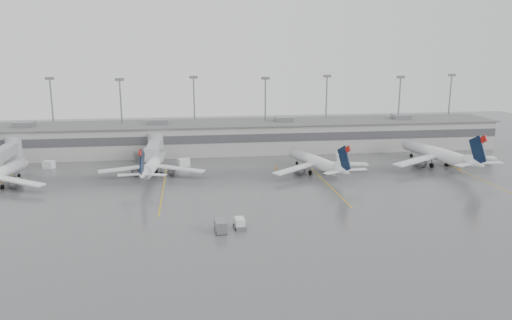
{
  "coord_description": "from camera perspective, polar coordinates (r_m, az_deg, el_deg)",
  "views": [
    {
      "loc": [
        -11.86,
        -80.0,
        29.05
      ],
      "look_at": [
        2.4,
        24.0,
        5.0
      ],
      "focal_mm": 35.0,
      "sensor_mm": 36.0,
      "label": 1
    }
  ],
  "objects": [
    {
      "name": "gse_uld_b",
      "position": [
        124.38,
        -8.26,
        -0.28
      ],
      "size": [
        3.16,
        2.61,
        1.92
      ],
      "primitive_type": "cube",
      "rotation": [
        0.0,
        0.0,
        0.34
      ],
      "color": "white",
      "rests_on": "ground"
    },
    {
      "name": "stand_markings",
      "position": [
        108.63,
        -1.25,
        -2.61
      ],
      "size": [
        105.25,
        40.0,
        0.01
      ],
      "color": "#D19B0C",
      "rests_on": "ground"
    },
    {
      "name": "jet_bridge_right",
      "position": [
        128.51,
        -11.51,
        1.34
      ],
      "size": [
        4.0,
        17.2,
        7.0
      ],
      "color": "#9FA2A4",
      "rests_on": "ground"
    },
    {
      "name": "jet_mid_left",
      "position": [
        116.12,
        -11.67,
        -0.47
      ],
      "size": [
        24.04,
        27.11,
        8.79
      ],
      "rotation": [
        0.0,
        0.0,
        -0.13
      ],
      "color": "white",
      "rests_on": "ground"
    },
    {
      "name": "jet_mid_right",
      "position": [
        116.72,
        6.94,
        -0.19
      ],
      "size": [
        23.93,
        27.21,
        9.02
      ],
      "rotation": [
        0.0,
        0.0,
        0.28
      ],
      "color": "white",
      "rests_on": "ground"
    },
    {
      "name": "light_masts",
      "position": [
        145.24,
        -3.09,
        6.15
      ],
      "size": [
        142.4,
        8.0,
        20.6
      ],
      "color": "gray",
      "rests_on": "ground"
    },
    {
      "name": "ground",
      "position": [
        85.93,
        0.59,
        -6.85
      ],
      "size": [
        260.0,
        260.0,
        0.0
      ],
      "primitive_type": "plane",
      "color": "#505052",
      "rests_on": "ground"
    },
    {
      "name": "baggage_tug",
      "position": [
        81.88,
        -1.88,
        -7.37
      ],
      "size": [
        1.98,
        2.87,
        1.76
      ],
      "rotation": [
        0.0,
        0.0,
        0.08
      ],
      "color": "white",
      "rests_on": "ground"
    },
    {
      "name": "gse_uld_c",
      "position": [
        130.26,
        9.74,
        0.26
      ],
      "size": [
        2.91,
        2.15,
        1.9
      ],
      "primitive_type": "cube",
      "rotation": [
        0.0,
        0.0,
        -0.14
      ],
      "color": "white",
      "rests_on": "ground"
    },
    {
      "name": "baggage_cart",
      "position": [
        80.4,
        -4.08,
        -7.55
      ],
      "size": [
        1.95,
        3.12,
        1.92
      ],
      "rotation": [
        0.0,
        0.0,
        0.08
      ],
      "color": "slate",
      "rests_on": "ground"
    },
    {
      "name": "jet_bridge_left",
      "position": [
        135.44,
        -26.44,
        0.82
      ],
      "size": [
        4.0,
        17.2,
        7.0
      ],
      "color": "#9FA2A4",
      "rests_on": "ground"
    },
    {
      "name": "terminal",
      "position": [
        140.71,
        -2.85,
        2.7
      ],
      "size": [
        152.0,
        17.0,
        9.45
      ],
      "color": "#A8A8A3",
      "rests_on": "ground"
    },
    {
      "name": "cone_d",
      "position": [
        129.92,
        22.23,
        -0.86
      ],
      "size": [
        0.38,
        0.38,
        0.61
      ],
      "primitive_type": "cone",
      "color": "orange",
      "rests_on": "ground"
    },
    {
      "name": "cone_b",
      "position": [
        124.02,
        -12.18,
        -0.77
      ],
      "size": [
        0.43,
        0.43,
        0.69
      ],
      "primitive_type": "cone",
      "color": "orange",
      "rests_on": "ground"
    },
    {
      "name": "jet_far_right",
      "position": [
        130.34,
        20.15,
        0.68
      ],
      "size": [
        28.32,
        32.0,
        10.41
      ],
      "rotation": [
        0.0,
        0.0,
        0.17
      ],
      "color": "white",
      "rests_on": "ground"
    },
    {
      "name": "gse_loader",
      "position": [
        132.13,
        -13.22,
        0.35
      ],
      "size": [
        2.99,
        3.97,
        2.22
      ],
      "primitive_type": "cube",
      "rotation": [
        0.0,
        0.0,
        0.23
      ],
      "color": "slate",
      "rests_on": "ground"
    },
    {
      "name": "gse_uld_a",
      "position": [
        131.37,
        -22.61,
        -0.48
      ],
      "size": [
        2.95,
        2.4,
        1.81
      ],
      "primitive_type": "cube",
      "rotation": [
        0.0,
        0.0,
        -0.31
      ],
      "color": "white",
      "rests_on": "ground"
    },
    {
      "name": "cone_c",
      "position": [
        120.46,
        2.34,
        -0.87
      ],
      "size": [
        0.5,
        0.5,
        0.79
      ],
      "primitive_type": "cone",
      "color": "orange",
      "rests_on": "ground"
    }
  ]
}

